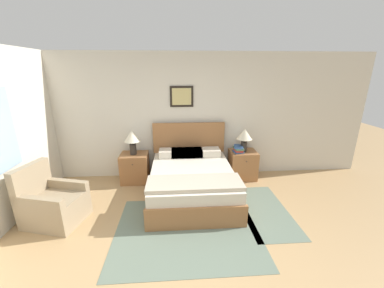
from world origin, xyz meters
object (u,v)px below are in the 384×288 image
Objects in this scene: bed at (192,180)px; nightstand_by_door at (242,165)px; armchair at (52,204)px; nightstand_near_window at (135,168)px; table_lamp_by_door at (245,136)px; table_lamp_near_window at (132,138)px.

nightstand_by_door is at bearing 30.82° from bed.
nightstand_near_window is (1.04, 1.30, 0.00)m from armchair.
table_lamp_by_door is at bearing 126.33° from armchair.
armchair is at bearing -158.64° from table_lamp_by_door.
bed is 3.84× the size of table_lamp_by_door.
nightstand_near_window is (-1.14, 0.68, -0.01)m from bed.
table_lamp_near_window reaches higher than armchair.
table_lamp_near_window and table_lamp_by_door have the same top height.
bed is 2.06× the size of armchair.
armchair is 1.54× the size of nightstand_near_window.
armchair is 1.54× the size of nightstand_by_door.
nightstand_by_door is at bearing 126.40° from armchair.
bed is at bearing -149.33° from table_lamp_by_door.
nightstand_near_window is 1.00× the size of nightstand_by_door.
table_lamp_by_door is (1.14, 0.68, 0.64)m from bed.
table_lamp_by_door is (3.32, 1.30, 0.65)m from armchair.
nightstand_by_door is (2.28, 0.00, 0.00)m from nightstand_near_window.
nightstand_near_window is at bearing 179.88° from table_lamp_by_door.
table_lamp_by_door reaches higher than nightstand_near_window.
bed reaches higher than table_lamp_by_door.
table_lamp_by_door reaches higher than armchair.
nightstand_near_window is at bearing 38.03° from table_lamp_near_window.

